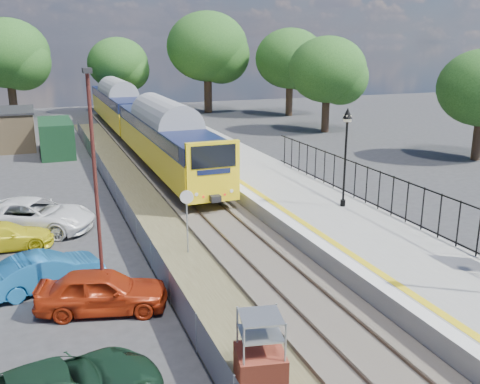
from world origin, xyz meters
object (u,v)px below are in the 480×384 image
car_blue (46,271)px  car_yellow (4,236)px  car_white (34,216)px  carpark_lamp (95,179)px  brick_plinth (260,351)px  speed_sign (187,211)px  train (137,117)px  car_red (102,291)px  victorian_lamp_north (347,134)px

car_blue → car_yellow: car_blue is taller
car_white → carpark_lamp: bearing=-140.2°
brick_plinth → speed_sign: size_ratio=0.71×
car_yellow → train: bearing=-22.1°
train → car_blue: train is taller
carpark_lamp → car_red: size_ratio=1.85×
brick_plinth → speed_sign: 9.01m
train → car_blue: bearing=-107.0°
train → speed_sign: (-2.50, -24.67, -0.53)m
carpark_lamp → car_white: (-2.04, 8.41, -3.54)m
train → car_red: 29.07m
speed_sign → car_red: size_ratio=0.66×
car_red → carpark_lamp: bearing=2.3°
train → brick_plinth: size_ratio=21.25×
carpark_lamp → train: bearing=77.4°
car_yellow → car_white: car_white is taller
brick_plinth → carpark_lamp: bearing=119.3°
carpark_lamp → car_yellow: size_ratio=1.95×
carpark_lamp → speed_sign: bearing=41.7°
victorian_lamp_north → speed_sign: victorian_lamp_north is taller
train → speed_sign: size_ratio=15.19×
victorian_lamp_north → train: victorian_lamp_north is taller
carpark_lamp → brick_plinth: bearing=-60.7°
speed_sign → car_red: speed_sign is taller
brick_plinth → victorian_lamp_north: bearing=49.7°
car_red → car_blue: bearing=49.1°
victorian_lamp_north → train: size_ratio=0.11×
carpark_lamp → car_yellow: (-3.24, 6.58, -3.73)m
car_red → car_yellow: car_red is taller
car_white → train: bearing=3.2°
victorian_lamp_north → speed_sign: bearing=-172.8°
car_yellow → car_white: size_ratio=0.72×
victorian_lamp_north → car_blue: size_ratio=1.17×
victorian_lamp_north → brick_plinth: 13.44m
carpark_lamp → car_blue: 4.52m
car_white → car_red: bearing=-141.1°
train → car_yellow: 23.50m
train → speed_sign: train is taller
victorian_lamp_north → car_red: (-11.62, -4.64, -3.60)m
carpark_lamp → car_blue: carpark_lamp is taller
speed_sign → car_yellow: size_ratio=0.69×
train → car_white: (-8.29, -19.59, -1.59)m
brick_plinth → carpark_lamp: size_ratio=0.25×
brick_plinth → car_red: (-3.22, 5.28, -0.22)m
carpark_lamp → car_blue: (-1.70, 2.05, -3.65)m
car_yellow → speed_sign: bearing=-113.2°
brick_plinth → car_red: 6.19m
carpark_lamp → car_white: bearing=103.7°
carpark_lamp → car_white: size_ratio=1.40×
victorian_lamp_north → car_blue: bearing=-170.3°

